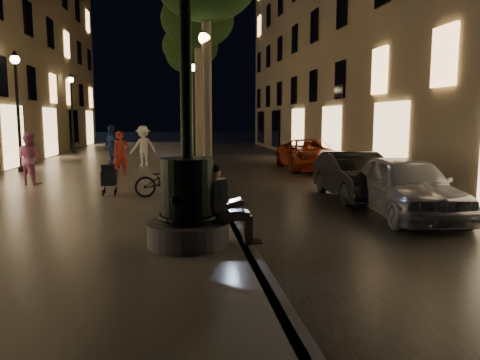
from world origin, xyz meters
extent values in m
plane|color=black|center=(0.00, 15.00, 0.00)|extent=(120.00, 120.00, 0.00)
cube|color=black|center=(3.00, 15.00, 0.01)|extent=(6.00, 45.00, 0.02)
cube|color=#69645D|center=(-4.00, 15.00, 0.10)|extent=(8.00, 45.00, 0.20)
cube|color=#59595B|center=(0.00, 15.00, 0.10)|extent=(0.25, 45.00, 0.20)
cube|color=#7F694F|center=(10.00, 18.00, 7.50)|extent=(8.00, 36.00, 15.00)
cylinder|color=#59595B|center=(-1.00, 2.00, 0.40)|extent=(1.40, 1.40, 0.40)
cylinder|color=black|center=(-1.00, 2.00, 1.15)|extent=(0.90, 0.90, 1.10)
torus|color=black|center=(-1.00, 2.00, 0.70)|extent=(1.04, 1.04, 0.10)
torus|color=black|center=(-1.00, 2.00, 1.55)|extent=(0.89, 0.89, 0.09)
cylinder|color=black|center=(-1.00, 2.00, 3.30)|extent=(0.20, 0.20, 3.20)
cube|color=gray|center=(-0.45, 2.00, 0.69)|extent=(0.38, 0.25, 0.19)
cube|color=silver|center=(-0.51, 2.00, 1.05)|extent=(0.47, 0.27, 0.60)
sphere|color=tan|center=(-0.54, 2.00, 1.44)|extent=(0.22, 0.22, 0.22)
sphere|color=black|center=(-0.55, 2.00, 1.48)|extent=(0.22, 0.22, 0.22)
cube|color=gray|center=(-0.20, 1.91, 0.69)|extent=(0.48, 0.14, 0.15)
cube|color=gray|center=(-0.20, 2.09, 0.69)|extent=(0.48, 0.14, 0.15)
cube|color=gray|center=(0.03, 1.91, 0.45)|extent=(0.14, 0.13, 0.49)
cube|color=gray|center=(0.03, 2.09, 0.45)|extent=(0.14, 0.13, 0.49)
cube|color=black|center=(0.14, 1.91, 0.22)|extent=(0.27, 0.10, 0.03)
cube|color=black|center=(0.14, 2.09, 0.22)|extent=(0.27, 0.10, 0.03)
cube|color=black|center=(-0.18, 2.00, 0.78)|extent=(0.25, 0.35, 0.02)
cube|color=black|center=(-0.35, 2.00, 0.89)|extent=(0.09, 0.35, 0.23)
cube|color=#ABD6F5|center=(-0.33, 2.00, 0.89)|extent=(0.07, 0.31, 0.19)
cylinder|color=#6B604C|center=(-0.25, 8.00, 2.70)|extent=(0.28, 0.28, 5.00)
cylinder|color=#6B604C|center=(-0.20, 14.00, 2.75)|extent=(0.28, 0.28, 5.10)
ellipsoid|color=black|center=(-0.20, 14.00, 6.40)|extent=(3.00, 3.00, 2.40)
cylinder|color=#6B604C|center=(-0.30, 20.00, 2.65)|extent=(0.28, 0.28, 4.90)
ellipsoid|color=black|center=(-0.30, 20.00, 6.20)|extent=(3.00, 3.00, 2.40)
cylinder|color=#6B604C|center=(-0.22, 26.00, 2.80)|extent=(0.28, 0.28, 5.20)
ellipsoid|color=black|center=(-0.22, 26.00, 6.50)|extent=(3.00, 3.00, 2.40)
cylinder|color=black|center=(-0.30, 8.00, 0.30)|extent=(0.28, 0.28, 0.20)
cylinder|color=black|center=(-0.30, 8.00, 2.40)|extent=(0.12, 0.12, 4.40)
sphere|color=#FFD88C|center=(-0.30, 8.00, 4.65)|extent=(0.36, 0.36, 0.36)
cone|color=black|center=(-0.30, 8.00, 4.90)|extent=(0.30, 0.30, 0.22)
cylinder|color=black|center=(-0.30, 16.00, 0.30)|extent=(0.28, 0.28, 0.20)
cylinder|color=black|center=(-0.30, 16.00, 2.40)|extent=(0.12, 0.12, 4.40)
sphere|color=#FFD88C|center=(-0.30, 16.00, 4.65)|extent=(0.36, 0.36, 0.36)
cone|color=black|center=(-0.30, 16.00, 4.90)|extent=(0.30, 0.30, 0.22)
cylinder|color=black|center=(-0.30, 24.00, 0.30)|extent=(0.28, 0.28, 0.20)
cylinder|color=black|center=(-0.30, 24.00, 2.40)|extent=(0.12, 0.12, 4.40)
sphere|color=#FFD88C|center=(-0.30, 24.00, 4.65)|extent=(0.36, 0.36, 0.36)
cone|color=black|center=(-0.30, 24.00, 4.90)|extent=(0.30, 0.30, 0.22)
cylinder|color=black|center=(-0.30, 32.00, 0.30)|extent=(0.28, 0.28, 0.20)
cylinder|color=black|center=(-0.30, 32.00, 2.40)|extent=(0.12, 0.12, 4.40)
sphere|color=#FFD88C|center=(-0.30, 32.00, 4.65)|extent=(0.36, 0.36, 0.36)
cone|color=black|center=(-0.30, 32.00, 4.90)|extent=(0.30, 0.30, 0.22)
cylinder|color=black|center=(-7.40, 14.00, 0.30)|extent=(0.28, 0.28, 0.20)
cylinder|color=black|center=(-7.40, 14.00, 2.40)|extent=(0.12, 0.12, 4.40)
sphere|color=#FFD88C|center=(-7.40, 14.00, 4.65)|extent=(0.36, 0.36, 0.36)
cone|color=black|center=(-7.40, 14.00, 4.90)|extent=(0.30, 0.30, 0.22)
cylinder|color=black|center=(-7.40, 24.00, 0.30)|extent=(0.28, 0.28, 0.20)
cylinder|color=black|center=(-7.40, 24.00, 2.40)|extent=(0.12, 0.12, 4.40)
sphere|color=#FFD88C|center=(-7.40, 24.00, 4.65)|extent=(0.36, 0.36, 0.36)
cone|color=black|center=(-7.40, 24.00, 4.90)|extent=(0.30, 0.30, 0.22)
cube|color=black|center=(-3.07, 7.65, 0.69)|extent=(0.44, 0.69, 0.40)
cube|color=black|center=(-3.06, 7.33, 0.96)|extent=(0.37, 0.17, 0.26)
cylinder|color=black|center=(-3.22, 7.37, 0.29)|extent=(0.05, 0.18, 0.18)
cylinder|color=black|center=(-2.90, 7.39, 0.29)|extent=(0.05, 0.18, 0.18)
cylinder|color=black|center=(-3.25, 7.91, 0.29)|extent=(0.05, 0.18, 0.18)
cylinder|color=black|center=(-2.93, 7.92, 0.29)|extent=(0.05, 0.18, 0.18)
cylinder|color=black|center=(-3.09, 8.00, 1.05)|extent=(0.05, 0.40, 0.25)
imported|color=#A2A3A9|center=(4.28, 4.58, 0.74)|extent=(2.15, 4.50, 1.48)
imported|color=black|center=(4.00, 7.09, 0.69)|extent=(1.59, 4.21, 1.37)
imported|color=maroon|center=(4.91, 14.93, 0.70)|extent=(2.47, 5.09, 1.40)
imported|color=#A92D21|center=(-3.19, 11.80, 1.04)|extent=(0.72, 0.60, 1.69)
imported|color=#C46796|center=(-5.92, 10.10, 1.05)|extent=(1.02, 0.94, 1.71)
imported|color=white|center=(-2.63, 15.60, 1.11)|extent=(1.33, 1.05, 1.81)
imported|color=navy|center=(-4.01, 15.40, 1.13)|extent=(0.97, 1.16, 1.85)
imported|color=black|center=(-1.48, 7.14, 0.65)|extent=(1.80, 0.95, 0.90)
camera|label=1|loc=(-1.19, -5.89, 2.37)|focal=35.00mm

